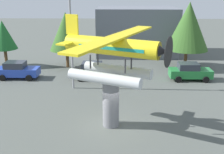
{
  "coord_description": "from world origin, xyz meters",
  "views": [
    {
      "loc": [
        0.51,
        -16.62,
        8.84
      ],
      "look_at": [
        0.0,
        3.0,
        2.47
      ],
      "focal_mm": 43.6,
      "sensor_mm": 36.0,
      "label": 1
    }
  ],
  "objects_px": {
    "car_near_blue": "(18,70)",
    "storefront_building": "(136,31)",
    "floatplane_monument": "(113,54)",
    "car_far_green": "(190,72)",
    "car_mid_black": "(94,71)",
    "tree_center_back": "(188,26)",
    "display_pedestal": "(111,103)",
    "tree_west": "(3,35)",
    "tree_east": "(66,31)",
    "streetlight_primary": "(73,34)"
  },
  "relations": [
    {
      "from": "car_near_blue",
      "to": "streetlight_primary",
      "type": "bearing_deg",
      "value": -23.4
    },
    {
      "from": "tree_west",
      "to": "tree_center_back",
      "type": "xyz_separation_m",
      "value": [
        21.21,
        0.14,
        1.08
      ]
    },
    {
      "from": "car_near_blue",
      "to": "car_mid_black",
      "type": "distance_m",
      "value": 7.91
    },
    {
      "from": "storefront_building",
      "to": "car_far_green",
      "type": "bearing_deg",
      "value": -68.47
    },
    {
      "from": "display_pedestal",
      "to": "storefront_building",
      "type": "distance_m",
      "value": 22.25
    },
    {
      "from": "display_pedestal",
      "to": "car_far_green",
      "type": "xyz_separation_m",
      "value": [
        7.71,
        9.91,
        -0.77
      ]
    },
    {
      "from": "car_mid_black",
      "to": "tree_center_back",
      "type": "relative_size",
      "value": 0.56
    },
    {
      "from": "storefront_building",
      "to": "tree_east",
      "type": "bearing_deg",
      "value": -137.63
    },
    {
      "from": "floatplane_monument",
      "to": "tree_west",
      "type": "distance_m",
      "value": 19.47
    },
    {
      "from": "floatplane_monument",
      "to": "storefront_building",
      "type": "bearing_deg",
      "value": 106.94
    },
    {
      "from": "storefront_building",
      "to": "tree_west",
      "type": "bearing_deg",
      "value": -154.31
    },
    {
      "from": "tree_center_back",
      "to": "streetlight_primary",
      "type": "bearing_deg",
      "value": -148.22
    },
    {
      "from": "car_near_blue",
      "to": "tree_west",
      "type": "distance_m",
      "value": 6.06
    },
    {
      "from": "car_far_green",
      "to": "floatplane_monument",
      "type": "bearing_deg",
      "value": -127.32
    },
    {
      "from": "car_mid_black",
      "to": "streetlight_primary",
      "type": "relative_size",
      "value": 0.48
    },
    {
      "from": "floatplane_monument",
      "to": "tree_east",
      "type": "distance_m",
      "value": 15.41
    },
    {
      "from": "storefront_building",
      "to": "car_near_blue",
      "type": "bearing_deg",
      "value": -136.88
    },
    {
      "from": "floatplane_monument",
      "to": "car_mid_black",
      "type": "height_order",
      "value": "floatplane_monument"
    },
    {
      "from": "display_pedestal",
      "to": "car_near_blue",
      "type": "xyz_separation_m",
      "value": [
        -9.93,
        9.95,
        -0.77
      ]
    },
    {
      "from": "car_far_green",
      "to": "tree_east",
      "type": "relative_size",
      "value": 0.66
    },
    {
      "from": "display_pedestal",
      "to": "car_far_green",
      "type": "distance_m",
      "value": 12.58
    },
    {
      "from": "car_mid_black",
      "to": "tree_center_back",
      "type": "height_order",
      "value": "tree_center_back"
    },
    {
      "from": "car_near_blue",
      "to": "storefront_building",
      "type": "distance_m",
      "value": 17.79
    },
    {
      "from": "storefront_building",
      "to": "tree_center_back",
      "type": "distance_m",
      "value": 9.35
    },
    {
      "from": "car_far_green",
      "to": "tree_center_back",
      "type": "height_order",
      "value": "tree_center_back"
    },
    {
      "from": "display_pedestal",
      "to": "tree_east",
      "type": "height_order",
      "value": "tree_east"
    },
    {
      "from": "car_far_green",
      "to": "tree_west",
      "type": "bearing_deg",
      "value": 167.73
    },
    {
      "from": "streetlight_primary",
      "to": "storefront_building",
      "type": "xyz_separation_m",
      "value": [
        6.48,
        14.82,
        -1.85
      ]
    },
    {
      "from": "display_pedestal",
      "to": "car_near_blue",
      "type": "distance_m",
      "value": 14.08
    },
    {
      "from": "car_near_blue",
      "to": "car_far_green",
      "type": "bearing_deg",
      "value": -0.13
    },
    {
      "from": "car_mid_black",
      "to": "tree_west",
      "type": "bearing_deg",
      "value": 157.75
    },
    {
      "from": "floatplane_monument",
      "to": "car_far_green",
      "type": "distance_m",
      "value": 13.17
    },
    {
      "from": "tree_west",
      "to": "floatplane_monument",
      "type": "bearing_deg",
      "value": -47.99
    },
    {
      "from": "car_near_blue",
      "to": "storefront_building",
      "type": "relative_size",
      "value": 0.39
    },
    {
      "from": "streetlight_primary",
      "to": "tree_west",
      "type": "distance_m",
      "value": 11.87
    },
    {
      "from": "display_pedestal",
      "to": "tree_west",
      "type": "xyz_separation_m",
      "value": [
        -12.89,
        14.39,
        2.11
      ]
    },
    {
      "from": "car_near_blue",
      "to": "tree_east",
      "type": "height_order",
      "value": "tree_east"
    },
    {
      "from": "display_pedestal",
      "to": "car_far_green",
      "type": "height_order",
      "value": "display_pedestal"
    },
    {
      "from": "car_far_green",
      "to": "tree_center_back",
      "type": "distance_m",
      "value": 6.12
    },
    {
      "from": "floatplane_monument",
      "to": "storefront_building",
      "type": "height_order",
      "value": "floatplane_monument"
    },
    {
      "from": "car_mid_black",
      "to": "storefront_building",
      "type": "bearing_deg",
      "value": 67.64
    },
    {
      "from": "car_mid_black",
      "to": "car_far_green",
      "type": "xyz_separation_m",
      "value": [
        9.73,
        -0.03,
        0.0
      ]
    },
    {
      "from": "floatplane_monument",
      "to": "tree_center_back",
      "type": "bearing_deg",
      "value": 84.88
    },
    {
      "from": "storefront_building",
      "to": "tree_center_back",
      "type": "bearing_deg",
      "value": -54.25
    },
    {
      "from": "car_near_blue",
      "to": "tree_center_back",
      "type": "xyz_separation_m",
      "value": [
        18.25,
        4.58,
        3.96
      ]
    },
    {
      "from": "car_near_blue",
      "to": "car_mid_black",
      "type": "relative_size",
      "value": 1.0
    },
    {
      "from": "tree_west",
      "to": "display_pedestal",
      "type": "bearing_deg",
      "value": -48.15
    },
    {
      "from": "car_mid_black",
      "to": "floatplane_monument",
      "type": "bearing_deg",
      "value": -77.91
    },
    {
      "from": "car_mid_black",
      "to": "storefront_building",
      "type": "xyz_separation_m",
      "value": [
        4.96,
        12.06,
        2.33
      ]
    },
    {
      "from": "car_mid_black",
      "to": "streetlight_primary",
      "type": "distance_m",
      "value": 5.24
    }
  ]
}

